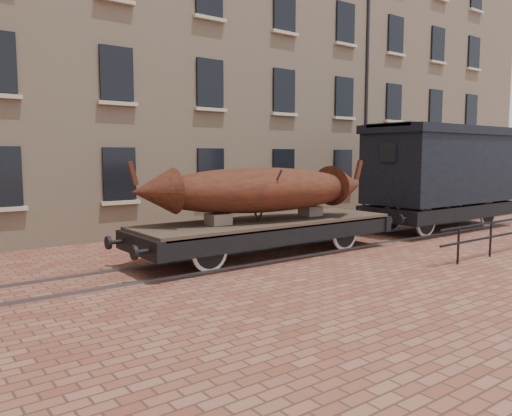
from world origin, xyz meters
TOP-DOWN VIEW (x-y plane):
  - ground at (0.00, 0.00)m, footprint 90.00×90.00m
  - warehouse_cream at (3.00, 9.99)m, footprint 40.00×10.19m
  - rail_track at (0.00, 0.00)m, footprint 30.00×1.52m
  - flatcar_wagon at (-0.24, 0.00)m, footprint 8.58×2.33m
  - iron_boat at (-0.57, 0.00)m, footprint 6.96×2.96m
  - goods_van at (8.15, 0.00)m, footprint 7.49×2.73m

SIDE VIEW (x-z plane):
  - ground at x=0.00m, z-range 0.00..0.00m
  - rail_track at x=0.00m, z-range 0.00..0.06m
  - flatcar_wagon at x=-0.24m, z-range 0.16..1.46m
  - iron_boat at x=-0.57m, z-range 1.03..2.69m
  - goods_van at x=8.15m, z-range 0.49..4.36m
  - warehouse_cream at x=3.00m, z-range 0.00..14.00m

